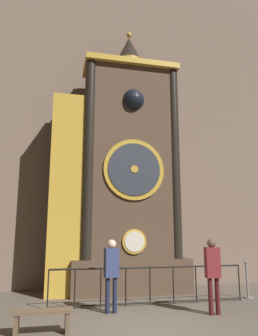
% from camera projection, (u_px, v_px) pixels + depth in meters
% --- Properties ---
extents(ground_plane, '(28.00, 28.00, 0.00)m').
position_uv_depth(ground_plane, '(158.00, 335.00, 6.16)').
color(ground_plane, brown).
extents(cathedral_back_wall, '(24.00, 0.32, 13.04)m').
position_uv_depth(cathedral_back_wall, '(108.00, 114.00, 12.96)').
color(cathedral_back_wall, '#7A6656').
rests_on(cathedral_back_wall, ground_plane).
extents(clock_tower, '(4.61, 1.82, 9.40)m').
position_uv_depth(clock_tower, '(119.00, 173.00, 11.28)').
color(clock_tower, brown).
rests_on(clock_tower, ground_plane).
extents(railing_fence, '(5.43, 0.05, 1.00)m').
position_uv_depth(railing_fence, '(150.00, 283.00, 8.89)').
color(railing_fence, black).
rests_on(railing_fence, ground_plane).
extents(visitor_near, '(0.36, 0.26, 1.74)m').
position_uv_depth(visitor_near, '(111.00, 268.00, 8.07)').
color(visitor_near, '#1B213A').
rests_on(visitor_near, ground_plane).
extents(visitor_far, '(0.36, 0.26, 1.76)m').
position_uv_depth(visitor_far, '(213.00, 268.00, 7.92)').
color(visitor_far, '#461518').
rests_on(visitor_far, ground_plane).
extents(stanchion_post, '(0.28, 0.28, 1.06)m').
position_uv_depth(stanchion_post, '(247.00, 286.00, 9.79)').
color(stanchion_post, gray).
rests_on(stanchion_post, ground_plane).
extents(visitor_bench, '(1.18, 0.40, 0.44)m').
position_uv_depth(visitor_bench, '(42.00, 317.00, 6.27)').
color(visitor_bench, brown).
rests_on(visitor_bench, ground_plane).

